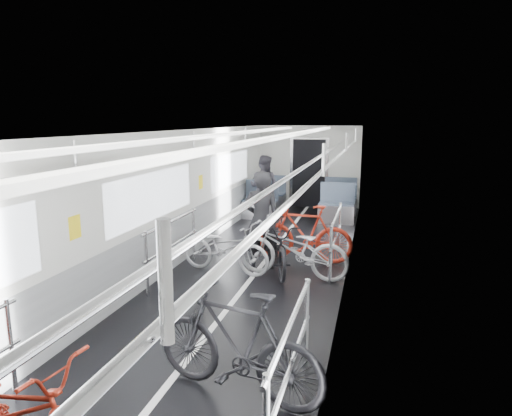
{
  "coord_description": "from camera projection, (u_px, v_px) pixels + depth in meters",
  "views": [
    {
      "loc": [
        1.88,
        -6.47,
        2.6
      ],
      "look_at": [
        0.0,
        0.75,
        1.13
      ],
      "focal_mm": 32.0,
      "sensor_mm": 36.0,
      "label": 1
    }
  ],
  "objects": [
    {
      "name": "bike_right_mid",
      "position": [
        292.0,
        249.0,
        7.5
      ],
      "size": [
        1.95,
        0.87,
        0.99
      ],
      "primitive_type": "imported",
      "rotation": [
        0.0,
        0.0,
        -1.69
      ],
      "color": "#B8B9BD",
      "rests_on": "floor"
    },
    {
      "name": "person_standing",
      "position": [
        261.0,
        220.0,
        7.92
      ],
      "size": [
        0.73,
        0.6,
        1.73
      ],
      "primitive_type": "imported",
      "rotation": [
        0.0,
        0.0,
        3.47
      ],
      "color": "black",
      "rests_on": "floor"
    },
    {
      "name": "person_seated",
      "position": [
        264.0,
        187.0,
        11.94
      ],
      "size": [
        0.93,
        0.79,
        1.67
      ],
      "primitive_type": "imported",
      "rotation": [
        0.0,
        0.0,
        2.93
      ],
      "color": "#26242B",
      "rests_on": "floor"
    },
    {
      "name": "bike_left_far",
      "position": [
        225.0,
        248.0,
        7.77
      ],
      "size": [
        1.72,
        0.85,
        0.86
      ],
      "primitive_type": "imported",
      "rotation": [
        0.0,
        0.0,
        1.4
      ],
      "color": "#ADADB2",
      "rests_on": "floor"
    },
    {
      "name": "bike_aisle",
      "position": [
        278.0,
        246.0,
        7.82
      ],
      "size": [
        1.13,
        1.79,
        0.89
      ],
      "primitive_type": "imported",
      "rotation": [
        0.0,
        0.0,
        0.35
      ],
      "color": "black",
      "rests_on": "floor"
    },
    {
      "name": "bike_right_far",
      "position": [
        305.0,
        233.0,
        8.36
      ],
      "size": [
        1.8,
        0.6,
        1.07
      ],
      "primitive_type": "imported",
      "rotation": [
        0.0,
        0.0,
        -1.63
      ],
      "color": "red",
      "rests_on": "floor"
    },
    {
      "name": "bike_left_near",
      "position": [
        11.0,
        410.0,
        3.38
      ],
      "size": [
        1.87,
        0.85,
        0.95
      ],
      "primitive_type": "imported",
      "rotation": [
        0.0,
        0.0,
        1.44
      ],
      "color": "maroon",
      "rests_on": "floor"
    },
    {
      "name": "car_shell",
      "position": [
        270.0,
        198.0,
        8.59
      ],
      "size": [
        3.02,
        14.01,
        2.41
      ],
      "color": "black",
      "rests_on": "ground"
    },
    {
      "name": "bike_right_near",
      "position": [
        237.0,
        343.0,
        4.25
      ],
      "size": [
        1.87,
        0.92,
        1.08
      ],
      "primitive_type": "imported",
      "rotation": [
        0.0,
        0.0,
        -1.81
      ],
      "color": "black",
      "rests_on": "floor"
    }
  ]
}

